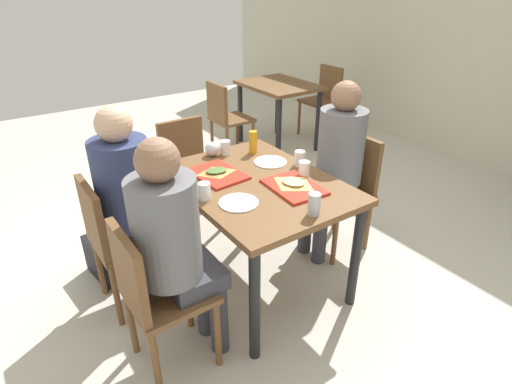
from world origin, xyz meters
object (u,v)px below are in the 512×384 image
(chair_left_end, at_px, (188,165))
(plastic_cup_d, at_px, (304,169))
(chair_near_left, at_px, (114,236))
(pizza_slice_a, at_px, (216,171))
(person_in_red, at_px, (131,192))
(person_in_brown_jacket, at_px, (174,240))
(plastic_cup_b, at_px, (204,191))
(chair_far_side, at_px, (347,184))
(tray_red_near, at_px, (218,174))
(plastic_cup_a, at_px, (300,158))
(soda_can, at_px, (314,204))
(paper_plate_center, at_px, (270,162))
(paper_plate_near_edge, at_px, (239,203))
(handbag, at_px, (104,258))
(pizza_slice_b, at_px, (293,182))
(main_table, at_px, (256,195))
(condiment_bottle, at_px, (253,142))
(person_far_side, at_px, (336,157))
(chair_near_right, at_px, (152,291))
(foil_bundle, at_px, (212,149))
(background_chair_near, at_px, (225,115))
(background_chair_far, at_px, (324,96))
(background_table, at_px, (279,95))
(plastic_cup_c, at_px, (225,148))

(chair_left_end, xyz_separation_m, plastic_cup_d, (1.09, 0.28, 0.30))
(plastic_cup_d, bearing_deg, chair_near_left, -110.53)
(pizza_slice_a, bearing_deg, person_in_red, -98.91)
(person_in_brown_jacket, distance_m, plastic_cup_b, 0.41)
(chair_far_side, height_order, tray_red_near, chair_far_side)
(plastic_cup_a, distance_m, soda_can, 0.63)
(paper_plate_center, distance_m, paper_plate_near_edge, 0.59)
(chair_near_left, distance_m, plastic_cup_b, 0.63)
(plastic_cup_d, relative_size, handbag, 0.31)
(chair_left_end, distance_m, pizza_slice_b, 1.20)
(person_in_brown_jacket, distance_m, plastic_cup_a, 1.09)
(main_table, xyz_separation_m, pizza_slice_a, (-0.21, -0.16, 0.12))
(condiment_bottle, height_order, handbag, condiment_bottle)
(chair_far_side, bearing_deg, handbag, -111.33)
(chair_far_side, height_order, person_far_side, person_far_side)
(main_table, relative_size, plastic_cup_b, 11.73)
(plastic_cup_d, bearing_deg, paper_plate_center, -171.62)
(person_far_side, xyz_separation_m, condiment_bottle, (-0.38, -0.44, 0.09))
(chair_near_right, xyz_separation_m, tray_red_near, (-0.50, 0.66, 0.26))
(foil_bundle, height_order, background_chair_near, background_chair_near)
(background_chair_near, bearing_deg, foil_bundle, -33.43)
(tray_red_near, bearing_deg, background_chair_near, 148.05)
(person_in_red, distance_m, person_in_brown_jacket, 0.59)
(chair_left_end, relative_size, soda_can, 7.13)
(chair_near_left, relative_size, handbag, 2.72)
(chair_left_end, relative_size, handbag, 2.72)
(soda_can, bearing_deg, foil_bundle, -177.52)
(chair_left_end, relative_size, plastic_cup_b, 8.70)
(chair_far_side, height_order, handbag, chair_far_side)
(pizza_slice_a, bearing_deg, chair_near_left, -97.04)
(background_chair_far, bearing_deg, paper_plate_near_edge, -51.11)
(handbag, xyz_separation_m, background_chair_far, (-1.31, 3.24, 0.37))
(paper_plate_near_edge, relative_size, plastic_cup_a, 2.20)
(plastic_cup_a, bearing_deg, chair_near_left, -102.58)
(background_table, bearing_deg, person_far_side, -27.04)
(plastic_cup_b, xyz_separation_m, handbag, (-0.67, -0.46, -0.68))
(plastic_cup_a, bearing_deg, background_table, 145.87)
(plastic_cup_c, relative_size, condiment_bottle, 0.62)
(person_in_red, height_order, plastic_cup_b, person_in_red)
(paper_plate_center, height_order, plastic_cup_b, plastic_cup_b)
(chair_far_side, bearing_deg, plastic_cup_a, -93.75)
(chair_left_end, height_order, pizza_slice_a, chair_left_end)
(chair_left_end, distance_m, person_in_red, 0.99)
(tray_red_near, height_order, background_chair_far, background_chair_far)
(main_table, distance_m, person_far_side, 0.68)
(plastic_cup_b, bearing_deg, person_in_brown_jacket, -49.37)
(pizza_slice_b, distance_m, handbag, 1.43)
(plastic_cup_b, relative_size, condiment_bottle, 0.62)
(paper_plate_near_edge, bearing_deg, person_in_red, -137.02)
(chair_near_right, distance_m, tray_red_near, 0.87)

